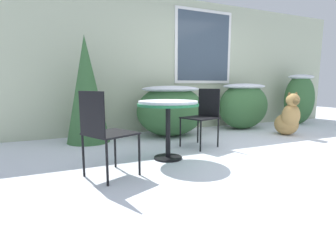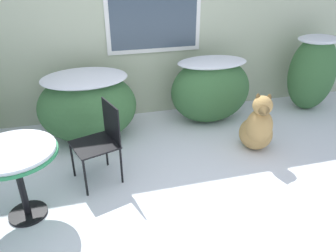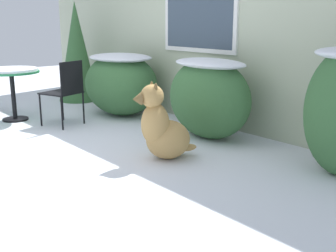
# 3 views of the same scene
# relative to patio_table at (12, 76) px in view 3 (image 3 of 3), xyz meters

# --- Properties ---
(ground_plane) EXTENTS (16.00, 16.00, 0.00)m
(ground_plane) POSITION_rel_patio_table_xyz_m (1.54, -0.16, -0.64)
(ground_plane) COLOR white
(house_wall) EXTENTS (8.00, 0.10, 2.69)m
(house_wall) POSITION_rel_patio_table_xyz_m (1.55, 2.04, 0.73)
(house_wall) COLOR #B2BC9E
(house_wall) RESTS_ON ground_plane
(shrub_left) EXTENTS (1.29, 0.99, 0.93)m
(shrub_left) POSITION_rel_patio_table_xyz_m (0.69, 1.40, -0.14)
(shrub_left) COLOR #386638
(shrub_left) RESTS_ON ground_plane
(shrub_middle) EXTENTS (1.20, 0.70, 0.98)m
(shrub_middle) POSITION_rel_patio_table_xyz_m (2.47, 1.48, -0.12)
(shrub_middle) COLOR #386638
(shrub_middle) RESTS_ON ground_plane
(evergreen_bush) EXTENTS (0.70, 0.70, 1.74)m
(evergreen_bush) POSITION_rel_patio_table_xyz_m (-0.79, 1.47, 0.23)
(evergreen_bush) COLOR #386638
(evergreen_bush) RESTS_ON ground_plane
(patio_table) EXTENTS (0.78, 0.78, 0.75)m
(patio_table) POSITION_rel_patio_table_xyz_m (0.00, 0.00, 0.00)
(patio_table) COLOR black
(patio_table) RESTS_ON ground_plane
(patio_chair_near_table) EXTENTS (0.56, 0.56, 0.89)m
(patio_chair_near_table) POSITION_rel_patio_table_xyz_m (0.78, 0.43, -0.14)
(patio_chair_near_table) COLOR black
(patio_chair_near_table) RESTS_ON ground_plane
(dog) EXTENTS (0.56, 0.70, 0.82)m
(dog) POSITION_rel_patio_table_xyz_m (2.74, 0.53, -0.33)
(dog) COLOR tan
(dog) RESTS_ON ground_plane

